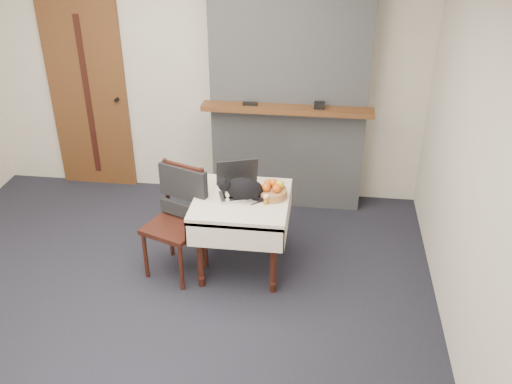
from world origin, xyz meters
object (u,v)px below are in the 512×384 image
side_table (242,210)px  laptop (239,185)px  cream_jar (204,192)px  cat (244,189)px  pill_bottle (266,199)px  chair (179,205)px  door (89,97)px  fruit_basket (273,191)px

side_table → laptop: (-0.04, 0.10, 0.18)m
laptop → cream_jar: (-0.28, -0.10, -0.03)m
cat → pill_bottle: bearing=-30.6°
laptop → chair: chair is taller
door → pill_bottle: door is taller
cat → fruit_basket: 0.24m
laptop → cat: 0.13m
pill_bottle → chair: 0.74m
door → laptop: 2.21m
cream_jar → pill_bottle: size_ratio=0.85×
cream_jar → side_table: bearing=-0.3°
door → side_table: 2.32m
side_table → laptop: 0.21m
side_table → fruit_basket: fruit_basket is taller
pill_bottle → fruit_basket: bearing=72.5°
cat → chair: bearing=169.2°
door → pill_bottle: size_ratio=24.77×
side_table → fruit_basket: 0.31m
door → side_table: (1.82, -1.38, -0.41)m
laptop → cat: size_ratio=0.95×
chair → cat: bearing=23.8°
laptop → pill_bottle: 0.30m
door → chair: (1.30, -1.42, -0.38)m
door → fruit_basket: size_ratio=8.24×
chair → door: bearing=153.4°
cat → side_table: bearing=128.4°
fruit_basket → chair: (-0.77, -0.10, -0.14)m
laptop → cream_jar: bearing=-179.2°
fruit_basket → chair: size_ratio=0.25×
cat → chair: (-0.54, -0.03, -0.18)m
door → laptop: door is taller
laptop → chair: (-0.48, -0.14, -0.15)m
door → fruit_basket: door is taller
pill_bottle → fruit_basket: size_ratio=0.33×
laptop → cat: (0.06, -0.12, 0.03)m
cat → cream_jar: size_ratio=6.60×
side_table → laptop: laptop is taller
door → cream_jar: door is taller
cream_jar → fruit_basket: fruit_basket is taller
fruit_basket → laptop: bearing=170.7°
cat → chair: 0.57m
cream_jar → chair: 0.24m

